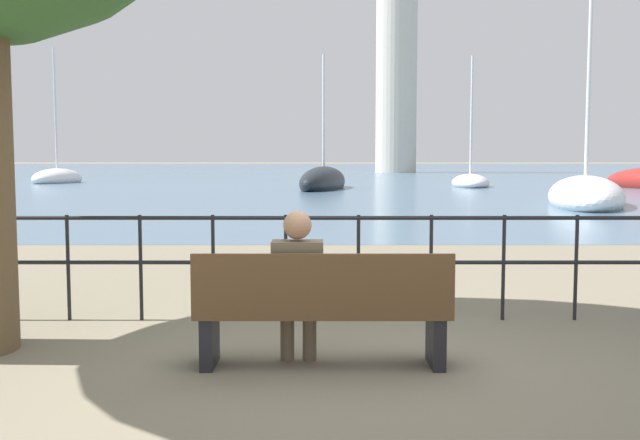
{
  "coord_description": "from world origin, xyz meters",
  "views": [
    {
      "loc": [
        -0.02,
        -5.41,
        1.59
      ],
      "look_at": [
        0.0,
        0.5,
        1.09
      ],
      "focal_mm": 40.0,
      "sensor_mm": 36.0,
      "label": 1
    }
  ],
  "objects_px": {
    "park_bench": "(320,311)",
    "sailboat_0": "(55,178)",
    "seated_person_left": "(295,280)",
    "sailboat_5": "(321,182)",
    "sailboat_3": "(468,182)",
    "sailboat_2": "(582,196)",
    "harbor_lighthouse": "(394,68)"
  },
  "relations": [
    {
      "from": "sailboat_0",
      "to": "harbor_lighthouse",
      "type": "xyz_separation_m",
      "value": [
        27.92,
        41.71,
        12.81
      ]
    },
    {
      "from": "park_bench",
      "to": "sailboat_0",
      "type": "distance_m",
      "value": 47.79
    },
    {
      "from": "seated_person_left",
      "to": "sailboat_3",
      "type": "distance_m",
      "value": 38.27
    },
    {
      "from": "park_bench",
      "to": "sailboat_5",
      "type": "distance_m",
      "value": 34.05
    },
    {
      "from": "sailboat_3",
      "to": "seated_person_left",
      "type": "bearing_deg",
      "value": -97.64
    },
    {
      "from": "sailboat_0",
      "to": "seated_person_left",
      "type": "bearing_deg",
      "value": -57.49
    },
    {
      "from": "sailboat_5",
      "to": "harbor_lighthouse",
      "type": "distance_m",
      "value": 54.2
    },
    {
      "from": "sailboat_5",
      "to": "harbor_lighthouse",
      "type": "relative_size",
      "value": 0.32
    },
    {
      "from": "sailboat_2",
      "to": "sailboat_5",
      "type": "relative_size",
      "value": 0.97
    },
    {
      "from": "seated_person_left",
      "to": "sailboat_3",
      "type": "height_order",
      "value": "sailboat_3"
    },
    {
      "from": "seated_person_left",
      "to": "sailboat_0",
      "type": "distance_m",
      "value": 47.64
    },
    {
      "from": "sailboat_0",
      "to": "harbor_lighthouse",
      "type": "bearing_deg",
      "value": 66.41
    },
    {
      "from": "harbor_lighthouse",
      "to": "seated_person_left",
      "type": "bearing_deg",
      "value": -96.54
    },
    {
      "from": "park_bench",
      "to": "sailboat_5",
      "type": "xyz_separation_m",
      "value": [
        0.17,
        34.05,
        -0.07
      ]
    },
    {
      "from": "sailboat_2",
      "to": "seated_person_left",
      "type": "bearing_deg",
      "value": -98.97
    },
    {
      "from": "sailboat_3",
      "to": "harbor_lighthouse",
      "type": "bearing_deg",
      "value": 95.42
    },
    {
      "from": "sailboat_2",
      "to": "sailboat_0",
      "type": "bearing_deg",
      "value": 155.57
    },
    {
      "from": "sailboat_3",
      "to": "sailboat_5",
      "type": "distance_m",
      "value": 9.35
    },
    {
      "from": "seated_person_left",
      "to": "sailboat_5",
      "type": "xyz_separation_m",
      "value": [
        0.37,
        33.97,
        -0.29
      ]
    },
    {
      "from": "seated_person_left",
      "to": "sailboat_0",
      "type": "bearing_deg",
      "value": 112.31
    },
    {
      "from": "seated_person_left",
      "to": "sailboat_5",
      "type": "distance_m",
      "value": 33.97
    },
    {
      "from": "park_bench",
      "to": "harbor_lighthouse",
      "type": "bearing_deg",
      "value": 83.59
    },
    {
      "from": "seated_person_left",
      "to": "sailboat_2",
      "type": "bearing_deg",
      "value": 64.16
    },
    {
      "from": "sailboat_2",
      "to": "harbor_lighthouse",
      "type": "height_order",
      "value": "harbor_lighthouse"
    },
    {
      "from": "seated_person_left",
      "to": "harbor_lighthouse",
      "type": "height_order",
      "value": "harbor_lighthouse"
    },
    {
      "from": "seated_person_left",
      "to": "harbor_lighthouse",
      "type": "distance_m",
      "value": 87.25
    },
    {
      "from": "sailboat_5",
      "to": "harbor_lighthouse",
      "type": "bearing_deg",
      "value": 90.39
    },
    {
      "from": "sailboat_3",
      "to": "sailboat_5",
      "type": "bearing_deg",
      "value": -153.89
    },
    {
      "from": "sailboat_0",
      "to": "sailboat_2",
      "type": "relative_size",
      "value": 1.09
    },
    {
      "from": "park_bench",
      "to": "sailboat_0",
      "type": "bearing_deg",
      "value": 112.48
    },
    {
      "from": "sailboat_0",
      "to": "sailboat_2",
      "type": "distance_m",
      "value": 36.82
    },
    {
      "from": "sailboat_2",
      "to": "harbor_lighthouse",
      "type": "bearing_deg",
      "value": 106.64
    }
  ]
}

